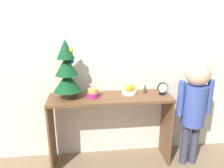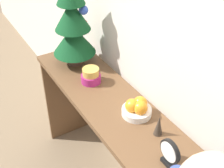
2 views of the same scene
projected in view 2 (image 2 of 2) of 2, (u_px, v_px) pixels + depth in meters
The scene contains 7 objects.
back_wall at pixel (144, 13), 1.60m from camera, with size 7.00×0.05×2.50m, color beige.
console_table at pixel (107, 120), 1.88m from camera, with size 1.28×0.36×0.79m.
mini_tree at pixel (73, 23), 1.91m from camera, with size 0.27×0.27×0.59m.
fruit_bowl at pixel (137, 108), 1.63m from camera, with size 0.16×0.16×0.10m.
singing_bowl at pixel (91, 76), 1.87m from camera, with size 0.12×0.12×0.09m.
desk_clock at pixel (170, 153), 1.35m from camera, with size 0.11×0.04×0.13m.
figurine at pixel (159, 126), 1.50m from camera, with size 0.04×0.04×0.11m.
Camera 2 is at (1.21, -0.52, 1.89)m, focal length 50.00 mm.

